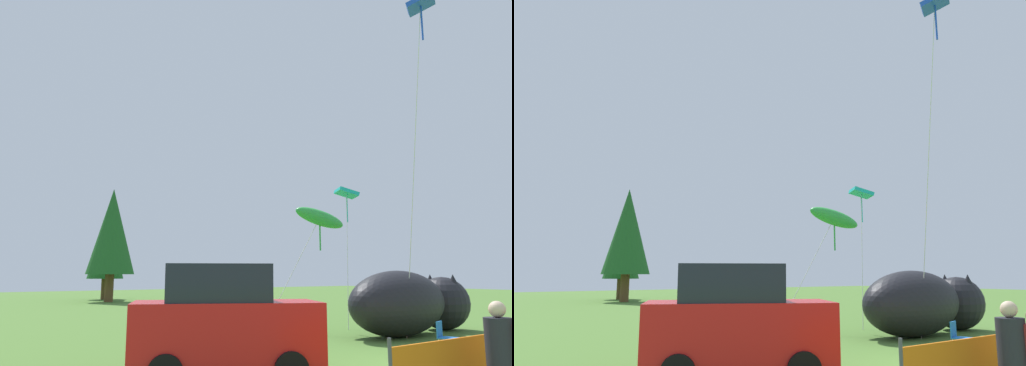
{
  "view_description": "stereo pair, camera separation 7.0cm",
  "coord_description": "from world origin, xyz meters",
  "views": [
    {
      "loc": [
        -10.34,
        -7.17,
        2.1
      ],
      "look_at": [
        -1.12,
        5.4,
        4.96
      ],
      "focal_mm": 35.0,
      "sensor_mm": 36.0,
      "label": 1
    },
    {
      "loc": [
        -10.28,
        -7.21,
        2.1
      ],
      "look_at": [
        -1.12,
        5.4,
        4.96
      ],
      "focal_mm": 35.0,
      "sensor_mm": 36.0,
      "label": 2
    }
  ],
  "objects": [
    {
      "name": "kite_green_fish",
      "position": [
        3.5,
        7.39,
        4.32
      ],
      "size": [
        4.11,
        1.19,
        4.98
      ],
      "color": "silver",
      "rests_on": "ground"
    },
    {
      "name": "horizon_tree_mid",
      "position": [
        3.82,
        31.47,
        5.44
      ],
      "size": [
        3.72,
        3.72,
        8.87
      ],
      "color": "brown",
      "rests_on": "ground"
    },
    {
      "name": "kite_blue_box",
      "position": [
        3.15,
        1.94,
        10.73
      ],
      "size": [
        1.45,
        2.54,
        11.26
      ],
      "color": "silver",
      "rests_on": "ground"
    },
    {
      "name": "horizon_tree_east",
      "position": [
        4.92,
        35.59,
        4.49
      ],
      "size": [
        3.06,
        3.06,
        7.31
      ],
      "color": "brown",
      "rests_on": "ground"
    },
    {
      "name": "parked_car",
      "position": [
        -4.62,
        1.75,
        1.12
      ],
      "size": [
        4.14,
        3.24,
        2.31
      ],
      "rotation": [
        0.0,
        0.0,
        -0.49
      ],
      "color": "red",
      "rests_on": "ground"
    },
    {
      "name": "folding_chair",
      "position": [
        1.7,
        0.87,
        0.53
      ],
      "size": [
        0.58,
        0.58,
        0.88
      ],
      "rotation": [
        0.0,
        0.0,
        -1.27
      ],
      "color": "#1959A5",
      "rests_on": "ground"
    },
    {
      "name": "spectator_in_green_shirt",
      "position": [
        -3.51,
        -3.46,
        0.95
      ],
      "size": [
        0.38,
        0.38,
        1.74
      ],
      "color": "#2D2D38",
      "rests_on": "ground"
    },
    {
      "name": "kite_teal_diamond",
      "position": [
        5.81,
        8.06,
        5.57
      ],
      "size": [
        2.16,
        1.94,
        5.89
      ],
      "color": "silver",
      "rests_on": "ground"
    },
    {
      "name": "inflatable_cat",
      "position": [
        4.78,
        4.25,
        1.03
      ],
      "size": [
        6.69,
        2.77,
        2.23
      ],
      "rotation": [
        0.0,
        0.0,
        0.11
      ],
      "color": "black",
      "rests_on": "ground"
    }
  ]
}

